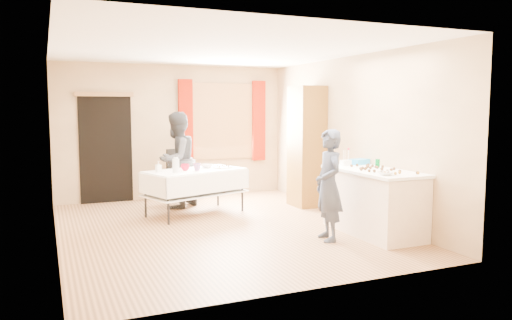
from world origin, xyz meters
name	(u,v)px	position (x,y,z in m)	size (l,w,h in m)	color
floor	(220,228)	(0.00, 0.00, -0.01)	(4.50, 5.50, 0.02)	#9E7047
ceiling	(218,49)	(0.00, 0.00, 2.61)	(4.50, 5.50, 0.02)	white
wall_back	(174,132)	(0.00, 2.76, 1.30)	(4.50, 0.02, 2.60)	tan
wall_front	(313,158)	(0.00, -2.76, 1.30)	(4.50, 0.02, 2.60)	tan
wall_left	(52,145)	(-2.26, 0.00, 1.30)	(0.02, 5.50, 2.60)	tan
wall_right	(350,137)	(2.26, 0.00, 1.30)	(0.02, 5.50, 2.60)	tan
window_frame	(223,121)	(1.00, 2.72, 1.50)	(1.32, 0.06, 1.52)	olive
window_pane	(223,121)	(1.00, 2.71, 1.50)	(1.20, 0.02, 1.40)	white
curtain_left	(186,122)	(0.22, 2.67, 1.50)	(0.28, 0.06, 1.65)	#871303
curtain_right	(259,121)	(1.78, 2.67, 1.50)	(0.28, 0.06, 1.65)	#871303
doorway	(106,149)	(-1.30, 2.73, 1.00)	(0.95, 0.04, 2.00)	black
door_lintel	(104,94)	(-1.30, 2.70, 2.02)	(1.05, 0.06, 0.08)	olive
cabinet	(307,147)	(1.99, 0.98, 1.08)	(0.50, 0.60, 2.15)	brown
counter	(373,202)	(1.89, -1.16, 0.45)	(0.77, 1.62, 0.91)	#F3DCC5
party_table	(195,188)	(-0.07, 1.05, 0.44)	(1.82, 1.33, 0.75)	black
chair	(182,187)	(-0.03, 2.08, 0.30)	(0.54, 0.54, 1.01)	black
girl	(329,185)	(1.12, -1.22, 0.75)	(0.43, 0.59, 1.49)	#282F43
woman	(177,160)	(-0.21, 1.72, 0.85)	(1.05, 1.02, 1.70)	black
soda_can	(378,163)	(2.09, -0.97, 0.97)	(0.07, 0.07, 0.12)	#028C31
mixing_bowl	(385,173)	(1.67, -1.70, 0.93)	(0.22, 0.22, 0.05)	white
foam_block	(346,163)	(1.80, -0.57, 0.95)	(0.15, 0.10, 0.08)	white
blue_basket	(359,162)	(2.07, -0.52, 0.95)	(0.30, 0.20, 0.08)	#2694DF
pitcher	(176,166)	(-0.45, 0.82, 0.86)	(0.11, 0.11, 0.22)	silver
cup_red	(185,167)	(-0.25, 1.01, 0.80)	(0.14, 0.14, 0.11)	red
cup_rainbow	(197,167)	(-0.07, 0.92, 0.81)	(0.13, 0.13, 0.12)	red
small_bowl	(207,166)	(0.20, 1.25, 0.78)	(0.25, 0.25, 0.06)	white
pastry_tray	(223,167)	(0.44, 1.09, 0.76)	(0.28, 0.20, 0.02)	white
bottle	(158,167)	(-0.68, 1.01, 0.84)	(0.10, 0.10, 0.17)	white
cake_balls	(380,169)	(1.87, -1.31, 0.93)	(0.51, 1.10, 0.04)	#3F2314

